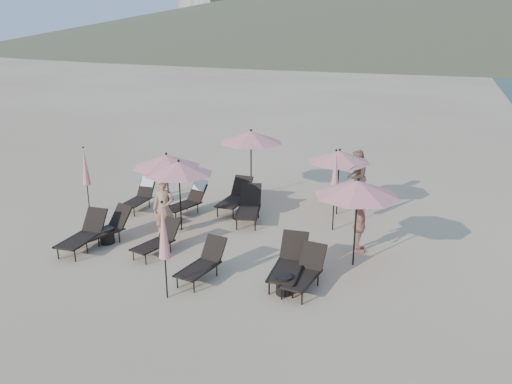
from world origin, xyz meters
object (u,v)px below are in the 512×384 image
at_px(lounger_7, 189,199).
at_px(lounger_8, 236,197).
at_px(lounger_3, 203,262).
at_px(umbrella_open_2, 358,188).
at_px(beachgoer_c, 360,225).
at_px(beachgoer_a, 164,208).
at_px(lounger_5, 289,262).
at_px(side_table_0, 107,236).
at_px(lounger_0, 84,233).
at_px(lounger_1, 105,228).
at_px(side_table_1, 284,285).
at_px(umbrella_open_3, 251,137).
at_px(lounger_6, 140,195).
at_px(umbrella_closed_0, 164,231).
at_px(umbrella_open_4, 339,157).
at_px(umbrella_closed_1, 335,175).
at_px(lounger_9, 249,206).
at_px(lounger_4, 305,272).
at_px(umbrella_open_0, 166,161).
at_px(umbrella_open_1, 179,168).
at_px(umbrella_closed_2, 85,167).
at_px(beachgoer_b, 356,177).
at_px(lounger_2, 158,240).

bearing_deg(lounger_7, lounger_8, 48.46).
bearing_deg(lounger_3, lounger_7, 130.35).
height_order(umbrella_open_2, beachgoer_c, umbrella_open_2).
bearing_deg(beachgoer_a, lounger_5, -40.38).
distance_m(umbrella_open_2, side_table_0, 7.22).
relative_size(lounger_0, lounger_1, 0.97).
bearing_deg(side_table_0, umbrella_open_2, 9.59).
distance_m(side_table_1, beachgoer_a, 4.92).
relative_size(lounger_0, umbrella_open_3, 0.69).
relative_size(lounger_1, side_table_1, 4.03).
distance_m(lounger_6, lounger_7, 1.82).
distance_m(lounger_0, umbrella_closed_0, 4.07).
bearing_deg(umbrella_open_4, lounger_6, -163.91).
distance_m(lounger_0, umbrella_open_4, 8.17).
xyz_separation_m(umbrella_open_2, umbrella_closed_1, (-1.07, 2.23, -0.32)).
bearing_deg(lounger_9, umbrella_closed_0, -104.13).
bearing_deg(lounger_8, lounger_4, -50.01).
height_order(lounger_1, umbrella_open_0, umbrella_open_0).
xyz_separation_m(lounger_6, umbrella_open_1, (2.34, -1.29, 1.50)).
relative_size(umbrella_open_3, umbrella_closed_1, 0.99).
height_order(umbrella_open_2, umbrella_closed_0, umbrella_open_2).
bearing_deg(beachgoer_c, lounger_1, 92.34).
height_order(lounger_1, lounger_7, lounger_7).
xyz_separation_m(umbrella_open_3, beachgoer_c, (4.67, -3.62, -1.47)).
height_order(lounger_0, beachgoer_c, beachgoer_c).
bearing_deg(lounger_1, lounger_3, 3.22).
distance_m(lounger_0, beachgoer_c, 7.64).
distance_m(lounger_5, umbrella_open_1, 4.80).
bearing_deg(lounger_3, beachgoer_a, 146.33).
xyz_separation_m(umbrella_open_1, umbrella_open_3, (0.69, 4.00, 0.26)).
bearing_deg(umbrella_open_2, lounger_5, -131.77).
distance_m(umbrella_open_1, umbrella_open_2, 5.43).
relative_size(umbrella_closed_1, side_table_0, 5.55).
bearing_deg(lounger_3, umbrella_closed_2, 160.81).
distance_m(lounger_0, lounger_9, 5.09).
height_order(lounger_7, umbrella_open_2, umbrella_open_2).
bearing_deg(umbrella_open_0, umbrella_open_1, -32.41).
bearing_deg(lounger_1, umbrella_open_3, 86.53).
bearing_deg(umbrella_open_0, lounger_4, -26.71).
relative_size(lounger_6, beachgoer_a, 0.92).
xyz_separation_m(lounger_9, umbrella_open_2, (3.77, -2.04, 1.60)).
relative_size(lounger_3, beachgoer_a, 0.92).
bearing_deg(lounger_3, umbrella_open_4, 78.10).
relative_size(lounger_0, lounger_6, 1.09).
relative_size(lounger_4, lounger_9, 0.84).
height_order(lounger_7, beachgoer_b, beachgoer_b).
relative_size(lounger_0, beachgoer_b, 0.92).
xyz_separation_m(lounger_0, beachgoer_a, (1.58, 1.66, 0.41)).
bearing_deg(beachgoer_b, lounger_0, -39.10).
height_order(lounger_2, beachgoer_a, beachgoer_a).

